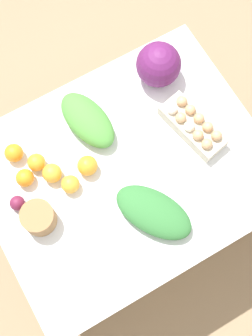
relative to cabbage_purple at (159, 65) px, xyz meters
The scene contains 14 objects.
ground_plane 0.92m from the cabbage_purple, 137.42° to the right, with size 8.00×8.00×0.00m, color #937A5B.
dining_table 0.48m from the cabbage_purple, 137.42° to the right, with size 1.13×0.91×0.72m.
cabbage_purple is the anchor object (origin of this frame).
egg_carton 0.29m from the cabbage_purple, 90.71° to the right, with size 0.17×0.31×0.09m.
paper_bag 0.78m from the cabbage_purple, 156.29° to the right, with size 0.13×0.13×0.10m, color #997047.
greens_bunch_kale 0.37m from the cabbage_purple, behind, with size 0.29×0.15×0.09m, color #4C933D.
greens_bunch_chard 0.60m from the cabbage_purple, 122.46° to the right, with size 0.31×0.17×0.08m, color #337538.
beet_root 0.79m from the cabbage_purple, 164.16° to the right, with size 0.06×0.06×0.06m, color maroon.
orange_0 0.62m from the cabbage_purple, 163.21° to the right, with size 0.08×0.08×0.08m, color #F9A833.
orange_1 0.68m from the cabbage_purple, behind, with size 0.07×0.07×0.07m, color orange.
orange_2 0.51m from the cabbage_purple, 154.14° to the right, with size 0.08×0.08×0.08m, color orange.
orange_3 0.63m from the cabbage_purple, behind, with size 0.07×0.07×0.07m, color orange.
orange_4 0.70m from the cabbage_purple, 168.40° to the right, with size 0.07×0.07×0.07m, color orange.
orange_5 0.60m from the cabbage_purple, 155.26° to the right, with size 0.07×0.07×0.07m, color #F9A833.
Camera 1 is at (-0.28, -0.48, 2.50)m, focal length 50.00 mm.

